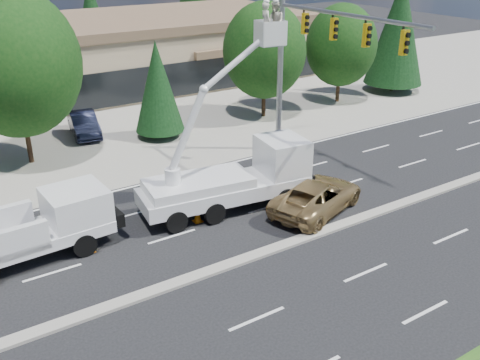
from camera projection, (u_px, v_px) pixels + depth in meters
ground at (209, 273)px, 20.22m from camera, size 140.00×140.00×0.00m
concrete_apron at (60, 129)px, 35.55m from camera, size 140.00×22.00×0.01m
road_median at (209, 271)px, 20.20m from camera, size 120.00×0.55×0.12m
strip_mall at (20, 60)px, 42.03m from camera, size 50.40×15.40×5.50m
tree_front_d at (15, 64)px, 27.94m from camera, size 6.88×6.88×9.54m
tree_front_e at (158, 86)px, 32.84m from camera, size 3.08×3.08×6.07m
tree_front_f at (265, 51)px, 36.22m from camera, size 5.69×5.69×7.89m
tree_front_g at (341, 45)px, 39.80m from camera, size 5.30×5.30×7.35m
tree_front_h at (398, 29)px, 42.48m from camera, size 4.70×4.70×9.26m
tree_back_c at (92, 16)px, 55.60m from camera, size 4.01×4.01×7.91m
signal_mast at (306, 53)px, 28.07m from camera, size 2.76×10.16×9.00m
utility_pickup at (41, 232)px, 21.01m from camera, size 6.45×2.79×2.43m
bucket_truck at (239, 167)px, 24.52m from camera, size 8.16×3.39×9.27m
traffic_cone_b at (89, 244)px, 21.45m from camera, size 0.40×0.40×0.70m
traffic_cone_c at (198, 215)px, 23.76m from camera, size 0.40×0.40×0.70m
traffic_cone_d at (305, 181)px, 27.11m from camera, size 0.40×0.40×0.70m
minivan at (317, 196)px, 24.56m from camera, size 5.83×4.08×1.48m
parked_car_east at (84, 124)px, 34.18m from camera, size 2.21×4.64×1.47m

